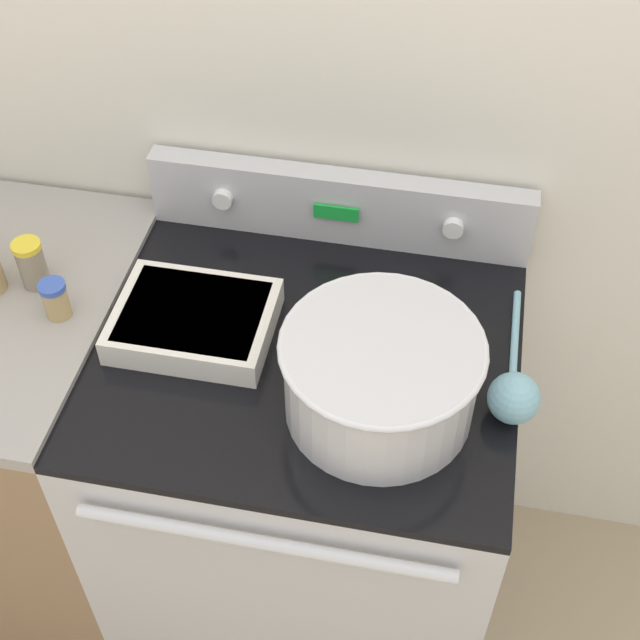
# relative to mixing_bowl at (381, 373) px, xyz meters

# --- Properties ---
(kitchen_wall) EXTENTS (8.00, 0.05, 2.50)m
(kitchen_wall) POSITION_rel_mixing_bowl_xyz_m (-0.15, 0.49, 0.22)
(kitchen_wall) COLOR silver
(kitchen_wall) RESTS_ON ground_plane
(stove_range) EXTENTS (0.77, 0.71, 0.94)m
(stove_range) POSITION_rel_mixing_bowl_xyz_m (-0.15, 0.11, -0.56)
(stove_range) COLOR #BCBCC1
(stove_range) RESTS_ON ground_plane
(control_panel) EXTENTS (0.77, 0.07, 0.16)m
(control_panel) POSITION_rel_mixing_bowl_xyz_m (-0.15, 0.43, -0.01)
(control_panel) COLOR #BCBCC1
(control_panel) RESTS_ON stove_range
(side_counter) EXTENTS (0.62, 0.68, 0.95)m
(side_counter) POSITION_rel_mixing_bowl_xyz_m (-0.84, 0.11, -0.55)
(side_counter) COLOR #896B4C
(side_counter) RESTS_ON ground_plane
(mixing_bowl) EXTENTS (0.34, 0.34, 0.16)m
(mixing_bowl) POSITION_rel_mixing_bowl_xyz_m (0.00, 0.00, 0.00)
(mixing_bowl) COLOR silver
(mixing_bowl) RESTS_ON stove_range
(casserole_dish) EXTENTS (0.29, 0.23, 0.05)m
(casserole_dish) POSITION_rel_mixing_bowl_xyz_m (-0.36, 0.11, -0.06)
(casserole_dish) COLOR silver
(casserole_dish) RESTS_ON stove_range
(ladle) EXTENTS (0.09, 0.34, 0.09)m
(ladle) POSITION_rel_mixing_bowl_xyz_m (0.22, 0.04, -0.05)
(ladle) COLOR #7AB2C6
(ladle) RESTS_ON stove_range
(spice_jar_blue_cap) EXTENTS (0.05, 0.05, 0.08)m
(spice_jar_blue_cap) POSITION_rel_mixing_bowl_xyz_m (-0.62, 0.10, -0.04)
(spice_jar_blue_cap) COLOR tan
(spice_jar_blue_cap) RESTS_ON side_counter
(spice_jar_yellow_cap) EXTENTS (0.06, 0.06, 0.10)m
(spice_jar_yellow_cap) POSITION_rel_mixing_bowl_xyz_m (-0.69, 0.17, -0.03)
(spice_jar_yellow_cap) COLOR gray
(spice_jar_yellow_cap) RESTS_ON side_counter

